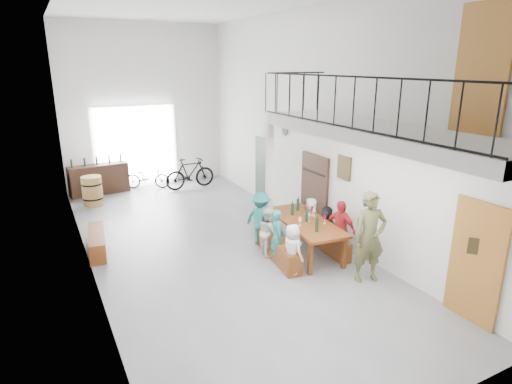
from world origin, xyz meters
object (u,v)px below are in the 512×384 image
oak_barrel (92,191)px  bench_inner (277,248)px  tasting_table (305,224)px  serving_counter (99,179)px  side_bench (97,242)px  bicycle_near (147,177)px  host_standing (370,237)px

oak_barrel → bench_inner: bearing=-61.7°
tasting_table → serving_counter: (-3.46, 7.04, -0.21)m
side_bench → tasting_table: bearing=-28.5°
tasting_table → serving_counter: serving_counter is taller
tasting_table → bench_inner: (-0.69, 0.08, -0.47)m
serving_counter → side_bench: bearing=-105.3°
bench_inner → bicycle_near: bearing=107.7°
tasting_table → bicycle_near: size_ratio=1.60×
oak_barrel → host_standing: host_standing is taller
oak_barrel → side_bench: bearing=-96.2°
tasting_table → serving_counter: bearing=122.3°
bench_inner → host_standing: (1.09, -1.72, 0.69)m
tasting_table → bicycle_near: (-1.89, 6.93, -0.31)m
host_standing → bench_inner: bearing=137.7°
bicycle_near → tasting_table: bearing=-140.4°
serving_counter → host_standing: bearing=-72.4°
bicycle_near → serving_counter: bearing=110.5°
tasting_table → host_standing: bearing=-70.2°
side_bench → host_standing: 6.10m
tasting_table → bench_inner: bearing=179.5°
side_bench → bicycle_near: (2.32, 4.65, 0.17)m
tasting_table → bicycle_near: bicycle_near is taller
side_bench → host_standing: host_standing is taller
tasting_table → oak_barrel: oak_barrel is taller
oak_barrel → bicycle_near: oak_barrel is taller
oak_barrel → tasting_table: bearing=-57.0°
bench_inner → tasting_table: bearing=1.2°
serving_counter → bicycle_near: size_ratio=1.23×
side_bench → oak_barrel: oak_barrel is taller
tasting_table → host_standing: host_standing is taller
serving_counter → bicycle_near: (1.57, -0.11, -0.10)m
bench_inner → side_bench: bench_inner is taller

